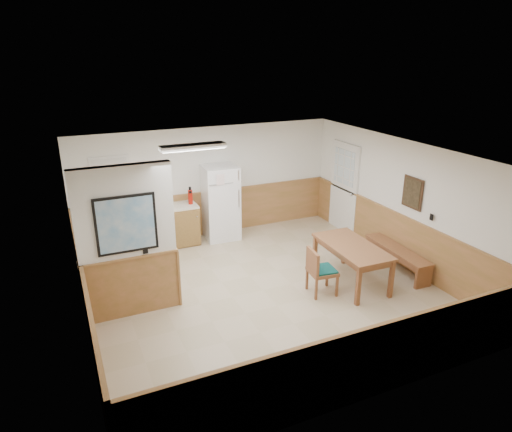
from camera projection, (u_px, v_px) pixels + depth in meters
name	position (u px, v px, depth m)	size (l,w,h in m)	color
ground	(263.00, 290.00, 8.25)	(6.00, 6.00, 0.00)	tan
ceiling	(264.00, 154.00, 7.38)	(6.00, 6.00, 0.02)	white
back_wall	(208.00, 182.00, 10.38)	(6.00, 0.02, 2.50)	white
right_wall	(401.00, 203.00, 8.96)	(0.02, 6.00, 2.50)	white
left_wall	(77.00, 257.00, 6.66)	(0.02, 6.00, 2.50)	white
wainscot_back	(209.00, 213.00, 10.62)	(6.00, 0.04, 1.00)	#B07146
wainscot_right	(396.00, 238.00, 9.21)	(0.04, 6.00, 1.00)	#B07146
wainscot_left	(85.00, 301.00, 6.93)	(0.04, 6.00, 1.00)	#B07146
partition_wall	(128.00, 244.00, 7.12)	(1.50, 0.20, 2.50)	white
kitchen_counter	(161.00, 227.00, 9.92)	(2.20, 0.61, 1.00)	olive
exterior_door	(344.00, 188.00, 10.65)	(0.07, 1.02, 2.15)	white
kitchen_window	(111.00, 180.00, 9.45)	(0.80, 0.04, 1.00)	white
wall_painting	(412.00, 193.00, 8.59)	(0.04, 0.50, 0.60)	#382416
fluorescent_fixture	(193.00, 147.00, 8.21)	(1.20, 0.30, 0.09)	white
refrigerator	(221.00, 203.00, 10.27)	(0.78, 0.74, 1.69)	white
dining_table	(352.00, 250.00, 8.31)	(0.84, 1.62, 0.75)	brown
dining_bench	(397.00, 253.00, 8.91)	(0.45, 1.68, 0.45)	brown
dining_chair	(318.00, 268.00, 7.97)	(0.68, 0.51, 0.85)	brown
fire_extinguisher	(190.00, 196.00, 9.95)	(0.11, 0.11, 0.39)	#AE1409
soap_bottle	(112.00, 209.00, 9.38)	(0.06, 0.06, 0.20)	#198C2F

